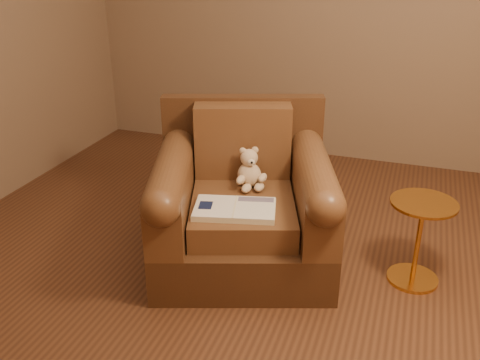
% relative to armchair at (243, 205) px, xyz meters
% --- Properties ---
extents(floor, '(4.00, 4.00, 0.00)m').
position_rel_armchair_xyz_m(floor, '(0.10, -0.22, -0.34)').
color(floor, '#57311D').
rests_on(floor, ground).
extents(armchair, '(1.22, 1.19, 0.88)m').
position_rel_armchair_xyz_m(armchair, '(0.00, 0.00, 0.00)').
color(armchair, '#482B18').
rests_on(armchair, floor).
extents(teddy_bear, '(0.18, 0.20, 0.24)m').
position_rel_armchair_xyz_m(teddy_bear, '(0.01, 0.09, 0.17)').
color(teddy_bear, beige).
rests_on(teddy_bear, armchair).
extents(guidebook, '(0.47, 0.35, 0.03)m').
position_rel_armchair_xyz_m(guidebook, '(0.04, -0.24, 0.10)').
color(guidebook, beige).
rests_on(guidebook, armchair).
extents(side_table, '(0.35, 0.35, 0.49)m').
position_rel_armchair_xyz_m(side_table, '(0.97, 0.06, -0.08)').
color(side_table, gold).
rests_on(side_table, floor).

